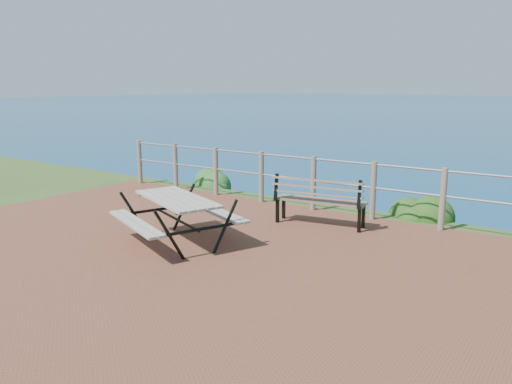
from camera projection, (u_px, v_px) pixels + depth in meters
The scene contains 6 objects.
ground at pixel (190, 262), 6.53m from camera, with size 10.00×7.00×0.12m, color brown.
safety_railing at pixel (313, 180), 9.10m from camera, with size 9.40×0.10×1.00m.
picnic_table at pixel (177, 215), 7.19m from camera, with size 1.74×1.31×0.68m.
park_bench at pixel (320, 193), 8.11m from camera, with size 1.54×0.62×0.84m.
shrub_lip_west at pixel (211, 185), 11.67m from camera, with size 0.83×0.83×0.60m, color #215825.
shrub_lip_east at pixel (418, 218), 8.70m from camera, with size 0.80×0.80×0.55m, color #224916.
Camera 1 is at (4.24, -4.60, 2.27)m, focal length 35.00 mm.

